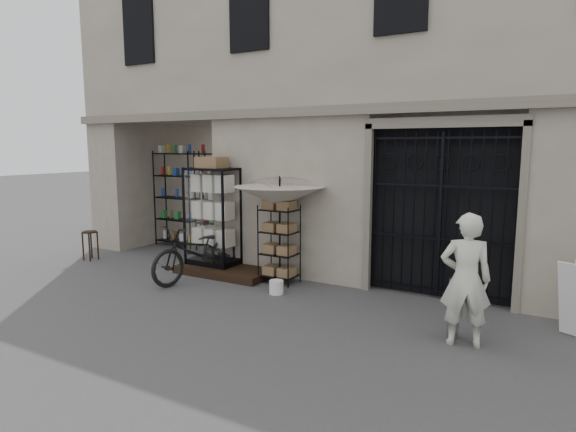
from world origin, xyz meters
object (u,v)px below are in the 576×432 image
Objects in this scene: wire_rack at (279,245)px; bicycle at (198,279)px; white_bucket at (276,287)px; market_umbrella at (280,191)px; shopkeeper at (462,344)px; wooden_stool at (90,245)px; display_cabinet at (212,221)px; steel_bollard at (454,309)px.

bicycle is at bearing -167.86° from wire_rack.
wire_rack is 0.94m from white_bucket.
market_umbrella is 4.26m from shopkeeper.
market_umbrella is at bearing 7.30° from wooden_stool.
wooden_stool reaches higher than shopkeeper.
display_cabinet is 8.65× the size of white_bucket.
wire_rack is at bearing 6.72° from wooden_stool.
bicycle is at bearing 173.66° from steel_bollard.
bicycle is (-1.51, -0.60, -0.74)m from wire_rack.
shopkeeper is at bearing -20.46° from market_umbrella.
wooden_stool is (-4.74, -0.61, -1.42)m from market_umbrella.
bicycle is at bearing -156.82° from market_umbrella.
display_cabinet is 1.80m from market_umbrella.
wire_rack is (1.66, -0.07, -0.32)m from display_cabinet.
wire_rack is 0.61× the size of market_umbrella.
steel_bollard is (3.14, -0.51, 0.30)m from white_bucket.
display_cabinet is 0.89× the size of market_umbrella.
wooden_stool is (-4.76, -0.56, -0.38)m from wire_rack.
market_umbrella reaches higher than steel_bollard.
market_umbrella reaches higher than shopkeeper.
market_umbrella is 4.99m from wooden_stool.
market_umbrella is 3.65× the size of wooden_stool.
steel_bollard is (8.21, -0.59, 0.06)m from wooden_stool.
white_bucket is 0.14× the size of shopkeeper.
shopkeeper is at bearing 1.20° from bicycle.
display_cabinet is at bearing 111.84° from bicycle.
market_umbrella is at bearing 99.55° from wire_rack.
wooden_stool is 0.38× the size of shopkeeper.
display_cabinet is 2.30m from white_bucket.
steel_bollard is at bearing -4.08° from wooden_stool.
steel_bollard is at bearing -62.23° from shopkeeper.
market_umbrella is (1.65, -0.02, 0.72)m from display_cabinet.
display_cabinet is 3.23m from wooden_stool.
wooden_stool is 8.41m from shopkeeper.
wire_rack reaches higher than steel_bollard.
wooden_stool is (-3.24, 0.03, 0.35)m from bicycle.
bicycle is at bearing -67.49° from display_cabinet.
white_bucket is (1.98, -0.70, -0.94)m from display_cabinet.
white_bucket is 0.12× the size of bicycle.
market_umbrella is 1.39× the size of shopkeeper.
wire_rack is 1.81× the size of steel_bollard.
steel_bollard reaches higher than white_bucket.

